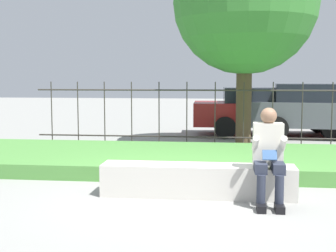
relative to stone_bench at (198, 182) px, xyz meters
The scene contains 8 objects.
ground_plane 0.25m from the stone_bench, behind, with size 60.00×60.00×0.00m, color gray.
stone_bench is the anchor object (origin of this frame).
person_seated_reader 1.07m from the stone_bench, 16.09° to the right, with size 0.42×0.73×1.24m.
grass_berm 2.19m from the stone_bench, 94.16° to the left, with size 9.48×2.96×0.24m.
iron_fence 4.08m from the stone_bench, 92.26° to the left, with size 7.48×0.03×1.53m.
car_parked_right 7.49m from the stone_bench, 64.93° to the left, with size 4.77×2.29×1.45m.
car_parked_center 7.25m from the stone_bench, 76.30° to the left, with size 4.54×1.92×1.34m.
tree_behind_fence 5.56m from the stone_bench, 80.07° to the left, with size 3.26×3.26×4.95m.
Camera 1 is at (0.51, -6.29, 1.62)m, focal length 50.00 mm.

